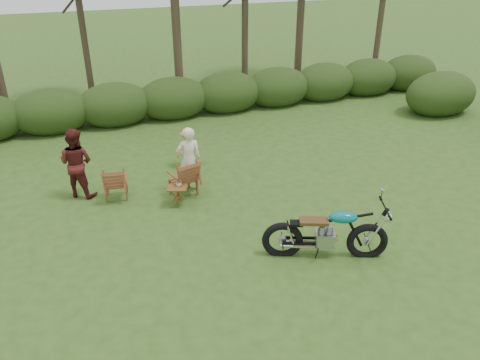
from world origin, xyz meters
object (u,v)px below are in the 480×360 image
object	(u,v)px
motorcycle	(323,255)
child	(189,166)
adult_b	(82,194)
lawn_chair_left	(118,198)
adult_a	(191,190)
side_table	(178,196)
lawn_chair_right	(184,194)
cup	(179,185)

from	to	relation	value
motorcycle	child	bearing A→B (deg)	128.13
child	adult_b	bearing A→B (deg)	-9.80
lawn_chair_left	child	size ratio (longest dim) A/B	0.78
lawn_chair_left	adult_a	bearing A→B (deg)	-177.54
motorcycle	child	xyz separation A→B (m)	(-1.38, 4.94, 0.00)
side_table	adult_a	xyz separation A→B (m)	(0.47, 0.63, -0.24)
adult_a	child	world-z (taller)	adult_a
lawn_chair_right	adult_a	size ratio (longest dim) A/B	0.58
lawn_chair_right	lawn_chair_left	xyz separation A→B (m)	(-1.54, 0.41, 0.00)
side_table	cup	bearing A→B (deg)	24.23
motorcycle	side_table	xyz separation A→B (m)	(-2.19, 2.94, 0.24)
motorcycle	lawn_chair_right	distance (m)	3.90
motorcycle	adult_a	bearing A→B (deg)	138.20
motorcycle	side_table	size ratio (longest dim) A/B	4.85
side_table	adult_b	size ratio (longest dim) A/B	0.28
cup	adult_b	bearing A→B (deg)	148.29
adult_b	child	distance (m)	2.96
cup	child	xyz separation A→B (m)	(0.75, 1.98, -0.52)
lawn_chair_right	cup	world-z (taller)	cup
motorcycle	cup	world-z (taller)	motorcycle
lawn_chair_right	adult_b	bearing A→B (deg)	-34.75
motorcycle	adult_b	xyz separation A→B (m)	(-4.27, 4.28, 0.00)
cup	child	distance (m)	2.18
side_table	adult_a	bearing A→B (deg)	53.11
adult_a	adult_b	world-z (taller)	adult_b
cup	lawn_chair_left	bearing A→B (deg)	147.81
side_table	cup	world-z (taller)	cup
cup	child	bearing A→B (deg)	69.18
lawn_chair_right	child	distance (m)	1.65
lawn_chair_right	side_table	bearing A→B (deg)	46.22
lawn_chair_left	lawn_chair_right	bearing A→B (deg)	174.98
motorcycle	side_table	distance (m)	3.67
motorcycle	lawn_chair_right	xyz separation A→B (m)	(-1.93, 3.38, 0.00)
lawn_chair_left	adult_a	world-z (taller)	adult_a
adult_a	side_table	bearing A→B (deg)	54.68
side_table	lawn_chair_right	bearing A→B (deg)	60.09
lawn_chair_right	child	bearing A→B (deg)	-123.16
lawn_chair_right	motorcycle	bearing A→B (deg)	105.84
lawn_chair_left	adult_b	distance (m)	0.93
adult_b	side_table	bearing A→B (deg)	-177.36
motorcycle	side_table	bearing A→B (deg)	149.13
lawn_chair_right	cup	size ratio (longest dim) A/B	8.42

